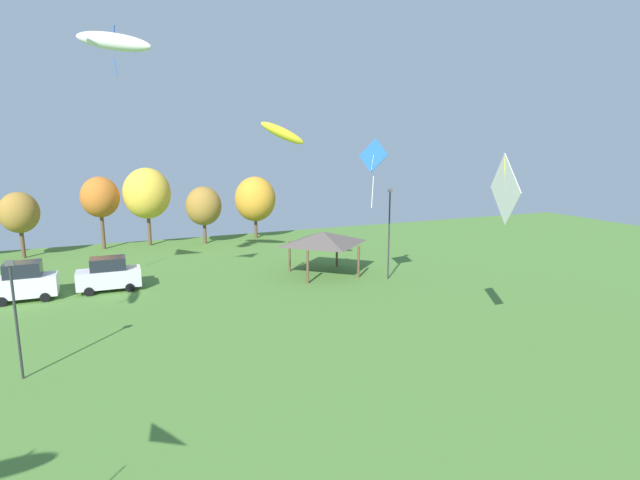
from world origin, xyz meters
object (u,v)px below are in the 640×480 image
(kite_flying_1, at_px, (114,42))
(kite_flying_9, at_px, (283,133))
(parked_car_second_from_left, at_px, (109,274))
(park_pavilion, at_px, (323,238))
(treeline_tree_4, at_px, (147,193))
(kite_flying_2, at_px, (505,190))
(treeline_tree_2, at_px, (19,213))
(treeline_tree_6, at_px, (255,199))
(kite_flying_5, at_px, (373,158))
(parked_car_leftmost, at_px, (24,282))
(light_post_0, at_px, (15,312))
(treeline_tree_5, at_px, (204,206))
(treeline_tree_3, at_px, (100,197))
(light_post_1, at_px, (389,229))

(kite_flying_1, height_order, kite_flying_9, kite_flying_1)
(kite_flying_9, distance_m, parked_car_second_from_left, 16.39)
(park_pavilion, bearing_deg, treeline_tree_4, 123.03)
(park_pavilion, bearing_deg, kite_flying_2, -85.81)
(parked_car_second_from_left, relative_size, treeline_tree_2, 0.71)
(kite_flying_9, relative_size, treeline_tree_4, 0.42)
(kite_flying_2, relative_size, treeline_tree_6, 0.49)
(kite_flying_5, relative_size, treeline_tree_4, 0.56)
(kite_flying_5, xyz_separation_m, parked_car_second_from_left, (-16.69, 9.35, -8.51))
(parked_car_leftmost, relative_size, light_post_0, 0.74)
(treeline_tree_2, relative_size, treeline_tree_5, 1.01)
(parked_car_leftmost, xyz_separation_m, light_post_0, (1.45, -13.44, 1.87))
(kite_flying_1, height_order, treeline_tree_3, kite_flying_1)
(light_post_0, bearing_deg, parked_car_second_from_left, 73.94)
(light_post_0, xyz_separation_m, treeline_tree_4, (8.19, 30.25, 2.37))
(kite_flying_1, relative_size, parked_car_second_from_left, 1.12)
(parked_car_second_from_left, xyz_separation_m, treeline_tree_3, (-0.28, 16.53, 4.11))
(park_pavilion, relative_size, light_post_0, 1.03)
(kite_flying_1, xyz_separation_m, light_post_1, (19.09, -2.93, -13.05))
(kite_flying_2, distance_m, kite_flying_9, 17.10)
(light_post_1, height_order, treeline_tree_5, light_post_1)
(kite_flying_1, relative_size, light_post_1, 0.69)
(kite_flying_9, distance_m, treeline_tree_4, 23.21)
(kite_flying_5, distance_m, parked_car_second_from_left, 20.94)
(kite_flying_1, bearing_deg, parked_car_second_from_left, 120.41)
(kite_flying_5, xyz_separation_m, treeline_tree_3, (-16.97, 25.89, -4.40))
(parked_car_second_from_left, bearing_deg, treeline_tree_3, 92.28)
(kite_flying_1, distance_m, treeline_tree_4, 22.41)
(kite_flying_9, xyz_separation_m, treeline_tree_4, (-7.80, 21.07, -5.83))
(kite_flying_9, bearing_deg, treeline_tree_5, 96.40)
(treeline_tree_5, bearing_deg, kite_flying_1, -115.55)
(kite_flying_1, height_order, treeline_tree_6, kite_flying_1)
(treeline_tree_2, bearing_deg, treeline_tree_3, 12.43)
(light_post_0, xyz_separation_m, treeline_tree_6, (19.81, 29.86, 1.32))
(kite_flying_9, bearing_deg, kite_flying_5, -46.53)
(kite_flying_2, height_order, treeline_tree_5, kite_flying_2)
(parked_car_leftmost, xyz_separation_m, treeline_tree_2, (-1.93, 15.19, 3.02))
(kite_flying_2, height_order, treeline_tree_4, kite_flying_2)
(light_post_1, bearing_deg, kite_flying_2, -100.67)
(kite_flying_1, xyz_separation_m, treeline_tree_3, (-1.70, 18.94, -11.74))
(kite_flying_9, relative_size, light_post_1, 0.48)
(kite_flying_2, bearing_deg, light_post_1, 79.33)
(light_post_1, xyz_separation_m, treeline_tree_6, (-4.63, 21.56, 0.47))
(parked_car_leftmost, relative_size, treeline_tree_5, 0.66)
(treeline_tree_6, bearing_deg, treeline_tree_4, 178.10)
(kite_flying_1, xyz_separation_m, park_pavilion, (14.91, 0.45, -14.00))
(parked_car_second_from_left, bearing_deg, kite_flying_1, -58.29)
(light_post_1, xyz_separation_m, treeline_tree_4, (-16.25, 21.94, 1.53))
(light_post_0, relative_size, treeline_tree_6, 0.79)
(treeline_tree_4, bearing_deg, parked_car_second_from_left, -104.39)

